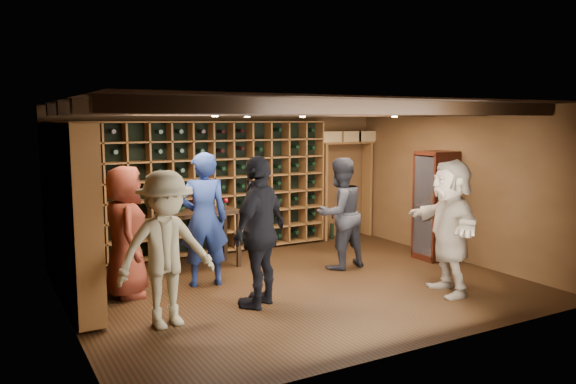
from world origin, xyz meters
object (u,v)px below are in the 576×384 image
guest_khaki (166,250)px  display_cabinet (435,208)px  tasting_table (199,218)px  guest_red_floral (125,232)px  guest_beige (450,227)px  guest_woman_black (260,232)px  man_blue_shirt (204,219)px  man_grey_suit (340,213)px

guest_khaki → display_cabinet: bearing=3.7°
guest_khaki → tasting_table: bearing=55.1°
guest_red_floral → guest_khaki: (0.14, -1.29, 0.02)m
display_cabinet → guest_red_floral: size_ratio=1.03×
guest_beige → guest_woman_black: bearing=-88.3°
man_blue_shirt → guest_red_floral: (-1.06, 0.01, -0.07)m
tasting_table → guest_khaki: bearing=-121.4°
man_grey_suit → guest_red_floral: 3.22m
display_cabinet → man_grey_suit: size_ratio=1.02×
display_cabinet → tasting_table: bearing=159.9°
display_cabinet → guest_khaki: display_cabinet is taller
display_cabinet → guest_beige: (-1.15, -1.48, 0.03)m
man_grey_suit → guest_beige: 1.84m
guest_woman_black → guest_khaki: 1.22m
guest_woman_black → guest_beige: 2.52m
guest_red_floral → guest_beige: (3.76, -1.92, 0.04)m
guest_woman_black → tasting_table: guest_woman_black is taller
man_blue_shirt → man_grey_suit: (2.15, -0.15, -0.07)m
man_grey_suit → guest_khaki: size_ratio=0.99×
man_grey_suit → guest_red_floral: (-3.22, 0.17, -0.00)m
guest_khaki → man_blue_shirt: bearing=47.9°
guest_red_floral → guest_woman_black: guest_woman_black is taller
man_blue_shirt → guest_khaki: bearing=65.1°
man_grey_suit → guest_khaki: guest_khaki is taller
display_cabinet → guest_red_floral: display_cabinet is taller
man_blue_shirt → guest_red_floral: size_ratio=1.09×
man_blue_shirt → tasting_table: 0.93m
guest_woman_black → man_blue_shirt: bearing=-109.8°
man_grey_suit → guest_red_floral: bearing=-9.0°
guest_woman_black → guest_beige: (2.41, -0.74, -0.04)m
guest_beige → tasting_table: guest_beige is taller
man_blue_shirt → guest_khaki: 1.58m
display_cabinet → man_blue_shirt: man_blue_shirt is taller
display_cabinet → guest_woman_black: 3.64m
guest_red_floral → tasting_table: guest_red_floral is taller
man_grey_suit → guest_woman_black: 2.12m
guest_beige → tasting_table: (-2.44, 2.79, -0.10)m
display_cabinet → guest_red_floral: 4.94m
tasting_table → man_grey_suit: bearing=-31.5°
display_cabinet → man_blue_shirt: 3.88m
display_cabinet → guest_woman_black: (-3.56, -0.73, 0.07)m
man_blue_shirt → guest_woman_black: bearing=114.8°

